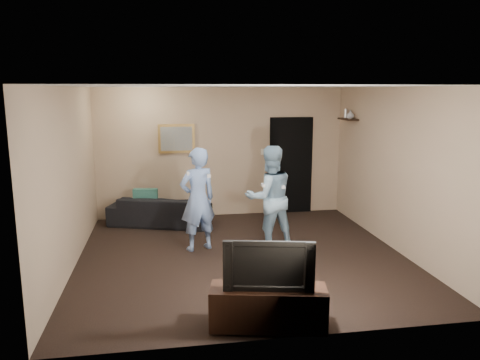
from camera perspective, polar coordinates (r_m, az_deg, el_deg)
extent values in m
plane|color=black|center=(7.40, 0.25, -9.22)|extent=(5.00, 5.00, 0.00)
cube|color=silver|center=(6.95, 0.27, 11.35)|extent=(5.00, 5.00, 0.04)
cube|color=tan|center=(9.50, -2.27, 3.37)|extent=(5.00, 0.04, 2.60)
cube|color=tan|center=(4.67, 5.42, -4.64)|extent=(5.00, 0.04, 2.60)
cube|color=tan|center=(7.09, -20.09, 0.11)|extent=(0.04, 5.00, 2.60)
cube|color=tan|center=(7.87, 18.52, 1.22)|extent=(0.04, 5.00, 2.60)
imported|color=black|center=(9.11, -9.71, -3.67)|extent=(2.03, 1.30, 0.55)
cube|color=#1B524B|center=(9.07, -11.43, -2.48)|extent=(0.47, 0.22, 0.45)
cube|color=olive|center=(9.37, -7.75, 5.03)|extent=(0.72, 0.05, 0.57)
cube|color=slate|center=(9.35, -7.75, 5.01)|extent=(0.62, 0.01, 0.47)
cube|color=black|center=(9.80, 6.21, 1.78)|extent=(0.90, 0.06, 2.00)
cube|color=silver|center=(9.62, 2.79, 3.46)|extent=(0.08, 0.02, 0.12)
cube|color=black|center=(9.37, 13.04, 7.23)|extent=(0.20, 0.60, 0.03)
imported|color=#B0B0B5|center=(9.27, 13.29, 7.78)|extent=(0.19, 0.19, 0.16)
cylinder|color=silver|center=(9.49, 12.76, 7.93)|extent=(0.06, 0.06, 0.18)
cube|color=black|center=(5.22, 3.45, -15.21)|extent=(1.30, 0.65, 0.45)
imported|color=black|center=(5.03, 3.52, -10.10)|extent=(0.96, 0.32, 0.55)
imported|color=#7C9DD7|center=(7.49, -5.18, -2.36)|extent=(0.71, 0.59, 1.66)
cube|color=white|center=(7.17, -6.38, 0.81)|extent=(0.04, 0.14, 0.04)
cube|color=white|center=(7.20, -3.83, 0.52)|extent=(0.05, 0.09, 0.05)
imported|color=#86ABC3|center=(7.57, 3.63, -2.13)|extent=(0.90, 0.75, 1.68)
cube|color=white|center=(7.27, 2.82, -0.63)|extent=(0.04, 0.14, 0.04)
cube|color=white|center=(7.35, 5.25, -0.84)|extent=(0.05, 0.09, 0.05)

